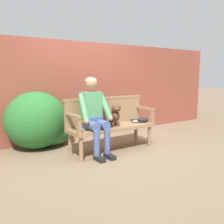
{
  "coord_description": "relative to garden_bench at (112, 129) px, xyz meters",
  "views": [
    {
      "loc": [
        -2.48,
        -3.63,
        1.37
      ],
      "look_at": [
        0.0,
        0.0,
        0.71
      ],
      "focal_mm": 39.92,
      "sensor_mm": 36.0,
      "label": 1
    }
  ],
  "objects": [
    {
      "name": "person_seated",
      "position": [
        -0.39,
        -0.02,
        0.33
      ],
      "size": [
        0.56,
        0.66,
        1.33
      ],
      "color": "black",
      "rests_on": "ground"
    },
    {
      "name": "ground_plane",
      "position": [
        0.0,
        0.0,
        -0.4
      ],
      "size": [
        40.0,
        40.0,
        0.0
      ],
      "primitive_type": "plane",
      "color": "#7A664C"
    },
    {
      "name": "tennis_racket",
      "position": [
        0.63,
        0.06,
        0.07
      ],
      "size": [
        0.31,
        0.57,
        0.03
      ],
      "color": "black",
      "rests_on": "garden_bench"
    },
    {
      "name": "hedge_bush_mid_left",
      "position": [
        -0.79,
        0.96,
        -0.1
      ],
      "size": [
        0.88,
        0.77,
        0.6
      ],
      "primitive_type": "ellipsoid",
      "color": "#337538",
      "rests_on": "ground"
    },
    {
      "name": "brick_garden_fence",
      "position": [
        0.0,
        1.32,
        0.63
      ],
      "size": [
        8.0,
        0.3,
        2.06
      ],
      "primitive_type": "cube",
      "color": "brown",
      "rests_on": "ground"
    },
    {
      "name": "dog_on_bench",
      "position": [
        0.02,
        -0.05,
        0.27
      ],
      "size": [
        0.28,
        0.41,
        0.41
      ],
      "color": "brown",
      "rests_on": "garden_bench"
    },
    {
      "name": "bench_backrest",
      "position": [
        0.0,
        0.23,
        0.31
      ],
      "size": [
        1.66,
        0.06,
        0.5
      ],
      "color": "#93704C",
      "rests_on": "garden_bench"
    },
    {
      "name": "bench_armrest_left_end",
      "position": [
        -0.77,
        -0.09,
        0.26
      ],
      "size": [
        0.06,
        0.52,
        0.28
      ],
      "color": "#93704C",
      "rests_on": "garden_bench"
    },
    {
      "name": "garden_bench",
      "position": [
        0.0,
        0.0,
        0.0
      ],
      "size": [
        1.62,
        0.52,
        0.46
      ],
      "color": "#93704C",
      "rests_on": "ground"
    },
    {
      "name": "baseball_glove",
      "position": [
        0.68,
        -0.05,
        0.11
      ],
      "size": [
        0.28,
        0.26,
        0.09
      ],
      "primitive_type": "ellipsoid",
      "rotation": [
        0.0,
        0.0,
        -0.53
      ],
      "color": "black",
      "rests_on": "garden_bench"
    },
    {
      "name": "bench_armrest_right_end",
      "position": [
        0.77,
        -0.09,
        0.26
      ],
      "size": [
        0.06,
        0.52,
        0.28
      ],
      "color": "#93704C",
      "rests_on": "garden_bench"
    },
    {
      "name": "hedge_bush_far_right",
      "position": [
        -1.08,
        0.91,
        0.13
      ],
      "size": [
        1.15,
        1.04,
        1.06
      ],
      "primitive_type": "ellipsoid",
      "color": "#286B2D",
      "rests_on": "ground"
    }
  ]
}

